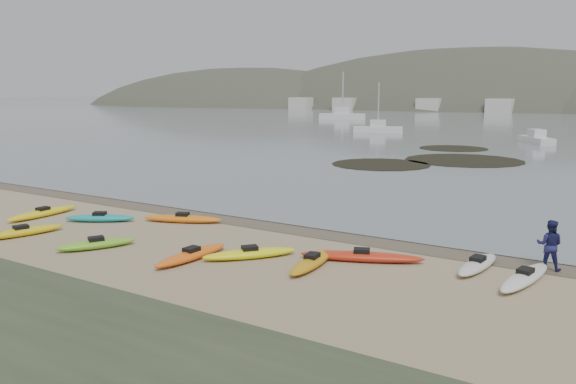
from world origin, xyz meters
The scene contains 6 objects.
ground centered at (0.00, 0.00, 0.00)m, with size 600.00×600.00×0.00m, color tan.
wet_sand centered at (0.00, -0.30, 0.00)m, with size 60.00×60.00×0.00m, color brown.
kayaks centered at (-0.51, -4.44, 0.17)m, with size 22.29×8.71×0.34m.
person_east centered at (10.78, -0.80, 0.85)m, with size 0.83×0.65×1.70m, color navy.
kelp_mats centered at (-2.02, 28.56, 0.03)m, with size 14.01×23.77×0.04m.
moored_boats centered at (-1.00, 81.11, 0.60)m, with size 100.01×67.94×1.39m.
Camera 1 is at (12.96, -20.75, 5.87)m, focal length 35.00 mm.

